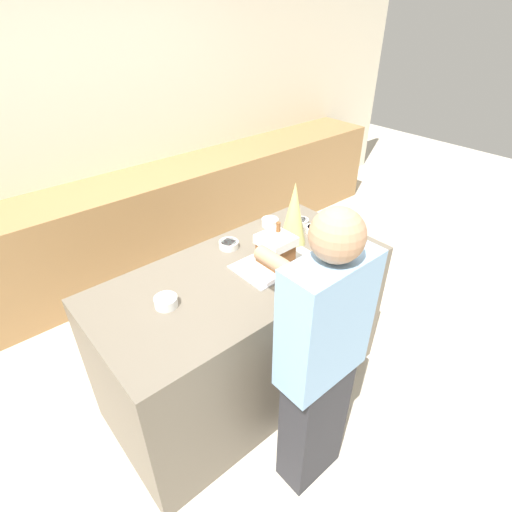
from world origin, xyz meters
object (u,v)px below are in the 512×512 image
at_px(baking_tray, 275,262).
at_px(candy_bowl_far_right, 229,244).
at_px(candy_bowl_near_tray_left, 301,221).
at_px(person, 320,363).
at_px(gingerbread_house, 276,248).
at_px(decorative_tree, 294,214).
at_px(candy_bowl_far_left, 314,229).
at_px(candy_bowl_beside_tree, 166,301).
at_px(candy_bowl_near_tray_right, 270,222).

distance_m(baking_tray, candy_bowl_far_right, 0.32).
bearing_deg(candy_bowl_near_tray_left, person, -131.40).
height_order(gingerbread_house, candy_bowl_near_tray_left, gingerbread_house).
relative_size(gingerbread_house, decorative_tree, 0.57).
bearing_deg(candy_bowl_far_left, candy_bowl_near_tray_left, 85.19).
distance_m(candy_bowl_far_left, candy_bowl_near_tray_left, 0.13).
distance_m(decorative_tree, candy_bowl_near_tray_left, 0.30).
distance_m(candy_bowl_beside_tree, candy_bowl_near_tray_left, 1.11).
distance_m(candy_bowl_near_tray_right, person, 1.11).
bearing_deg(decorative_tree, candy_bowl_far_right, 148.00).
height_order(candy_bowl_far_left, person, person).
relative_size(gingerbread_house, candy_bowl_far_left, 2.04).
distance_m(baking_tray, decorative_tree, 0.32).
bearing_deg(baking_tray, person, -115.52).
relative_size(decorative_tree, candy_bowl_far_left, 3.55).
xyz_separation_m(candy_bowl_far_left, person, (-0.72, -0.70, -0.12)).
height_order(decorative_tree, candy_bowl_near_tray_right, decorative_tree).
xyz_separation_m(gingerbread_house, decorative_tree, (0.23, 0.10, 0.10)).
bearing_deg(candy_bowl_far_left, candy_bowl_beside_tree, -178.92).
distance_m(gingerbread_house, decorative_tree, 0.27).
height_order(candy_bowl_near_tray_right, candy_bowl_beside_tree, same).
distance_m(decorative_tree, candy_bowl_far_right, 0.43).
bearing_deg(decorative_tree, gingerbread_house, -157.55).
distance_m(baking_tray, candy_bowl_near_tray_right, 0.44).
bearing_deg(candy_bowl_far_left, baking_tray, -167.34).
height_order(gingerbread_house, candy_bowl_far_right, gingerbread_house).
relative_size(candy_bowl_near_tray_right, candy_bowl_far_right, 0.93).
bearing_deg(candy_bowl_beside_tree, candy_bowl_far_left, 1.08).
bearing_deg(candy_bowl_far_left, candy_bowl_far_right, 158.57).
distance_m(gingerbread_house, candy_bowl_near_tray_left, 0.50).
relative_size(baking_tray, candy_bowl_far_left, 4.25).
distance_m(candy_bowl_near_tray_right, candy_bowl_far_right, 0.37).
relative_size(decorative_tree, candy_bowl_near_tray_left, 3.98).
height_order(gingerbread_house, candy_bowl_beside_tree, gingerbread_house).
height_order(baking_tray, person, person).
relative_size(candy_bowl_far_left, candy_bowl_beside_tree, 0.97).
bearing_deg(gingerbread_house, baking_tray, -145.97).
height_order(baking_tray, candy_bowl_near_tray_left, candy_bowl_near_tray_left).
relative_size(candy_bowl_far_left, candy_bowl_far_right, 0.94).
xyz_separation_m(candy_bowl_near_tray_left, person, (-0.73, -0.83, -0.12)).
relative_size(candy_bowl_near_tray_right, candy_bowl_near_tray_left, 1.10).
bearing_deg(candy_bowl_near_tray_left, decorative_tree, -148.79).
relative_size(candy_bowl_near_tray_right, person, 0.07).
relative_size(candy_bowl_near_tray_left, person, 0.06).
xyz_separation_m(candy_bowl_near_tray_right, candy_bowl_beside_tree, (-0.93, -0.27, -0.00)).
bearing_deg(decorative_tree, candy_bowl_far_left, 0.01).
bearing_deg(candy_bowl_near_tray_right, decorative_tree, -98.56).
height_order(gingerbread_house, candy_bowl_far_left, gingerbread_house).
bearing_deg(candy_bowl_far_right, gingerbread_house, -71.98).
bearing_deg(candy_bowl_beside_tree, gingerbread_house, -6.58).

